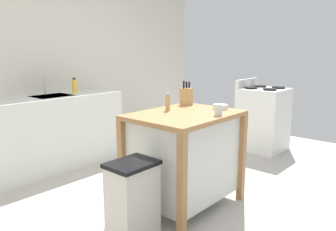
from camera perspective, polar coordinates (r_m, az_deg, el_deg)
The scene contains 12 objects.
ground_plane at distance 3.18m, azimuth 4.96°, elevation -15.59°, with size 6.29×6.29×0.00m, color #ADA8A0.
wall_back at distance 4.61m, azimuth -19.02°, elevation 9.02°, with size 5.29×0.10×2.60m, color beige.
kitchen_island at distance 3.06m, azimuth 2.84°, elevation -6.69°, with size 0.97×0.74×0.88m.
knife_block at distance 3.39m, azimuth 3.19°, elevation 3.38°, with size 0.11×0.09×0.25m.
bowl_stoneware_deep at distance 3.18m, azimuth 8.94°, elevation 1.53°, with size 0.14×0.14×0.05m.
drinking_cup at distance 2.87m, azimuth 8.68°, elevation 0.94°, with size 0.07×0.07×0.10m.
pepper_grinder at distance 3.05m, azimuth -0.06°, elevation 2.28°, with size 0.04×0.04×0.17m.
trash_bin at distance 2.57m, azimuth -6.11°, elevation -14.58°, with size 0.36×0.28×0.63m.
sink_counter at distance 4.28m, azimuth -19.15°, elevation -2.65°, with size 1.70×0.60×0.90m.
sink_faucet at distance 4.31m, azimuth -20.56°, elevation 4.86°, with size 0.02×0.02×0.22m.
bottle_spray_cleaner at distance 4.32m, azimuth -15.85°, elevation 4.92°, with size 0.06×0.06×0.20m.
stove at distance 4.94m, azimuth 16.04°, elevation -0.56°, with size 0.60×0.60×1.02m.
Camera 1 is at (-2.30, -1.67, 1.44)m, focal length 35.30 mm.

